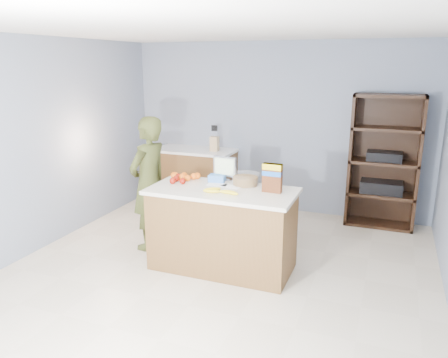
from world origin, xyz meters
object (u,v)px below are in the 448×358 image
(shelving_unit, at_px, (384,164))
(cereal_box, at_px, (272,176))
(counter_peninsula, at_px, (222,232))
(tv, at_px, (225,167))
(person, at_px, (149,184))

(shelving_unit, height_order, cereal_box, shelving_unit)
(counter_peninsula, relative_size, tv, 5.53)
(counter_peninsula, xyz_separation_m, person, (-1.02, 0.22, 0.39))
(shelving_unit, height_order, person, shelving_unit)
(shelving_unit, xyz_separation_m, cereal_box, (-1.03, -1.96, 0.21))
(shelving_unit, relative_size, person, 1.12)
(counter_peninsula, xyz_separation_m, tv, (-0.09, 0.32, 0.64))
(counter_peninsula, bearing_deg, tv, 106.30)
(shelving_unit, height_order, tv, shelving_unit)
(person, distance_m, cereal_box, 1.57)
(person, bearing_deg, shelving_unit, 135.72)
(counter_peninsula, distance_m, shelving_unit, 2.61)
(shelving_unit, xyz_separation_m, tv, (-1.64, -1.73, 0.19))
(counter_peninsula, xyz_separation_m, cereal_box, (0.52, 0.09, 0.66))
(shelving_unit, distance_m, cereal_box, 2.23)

